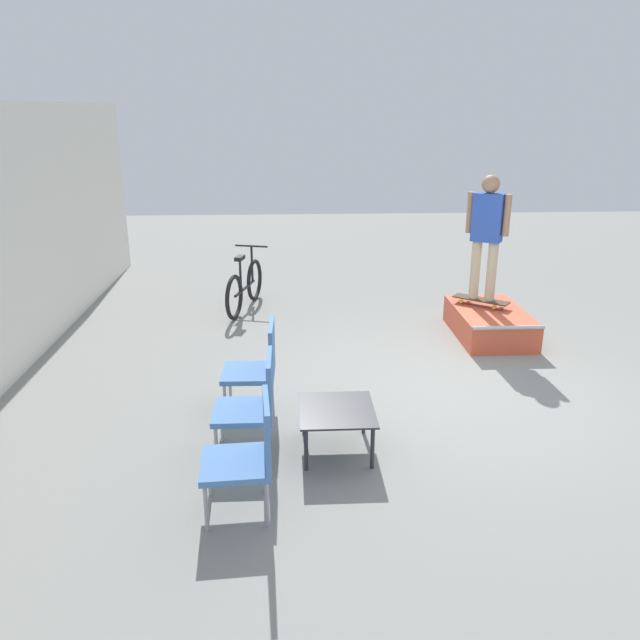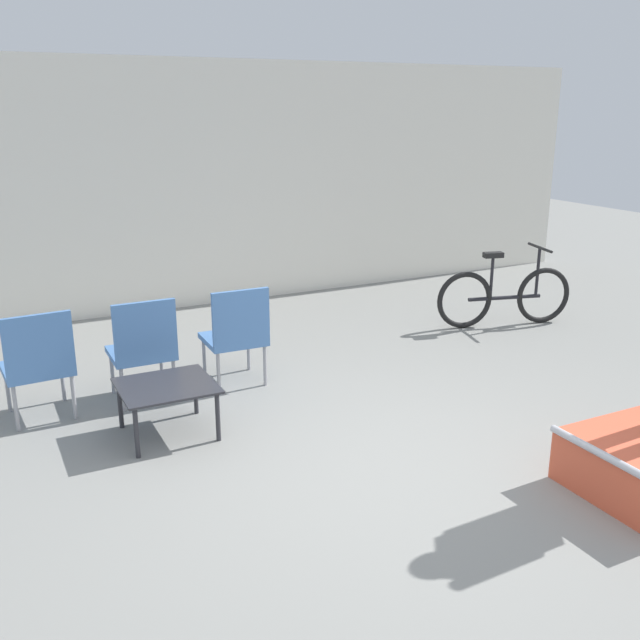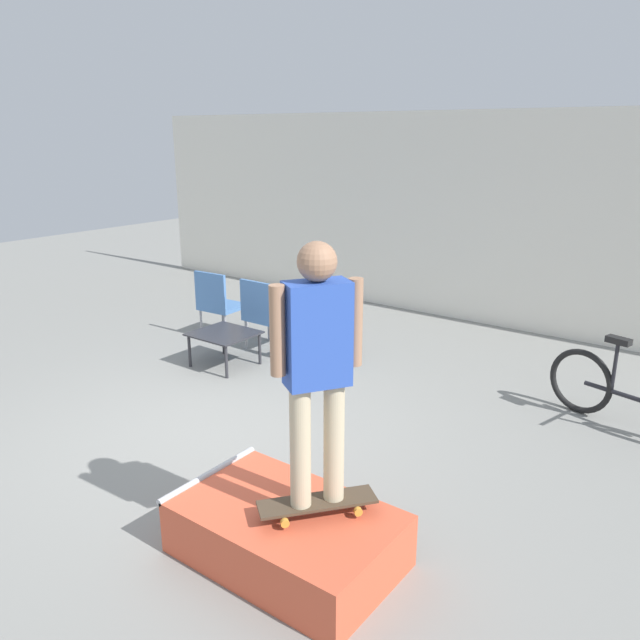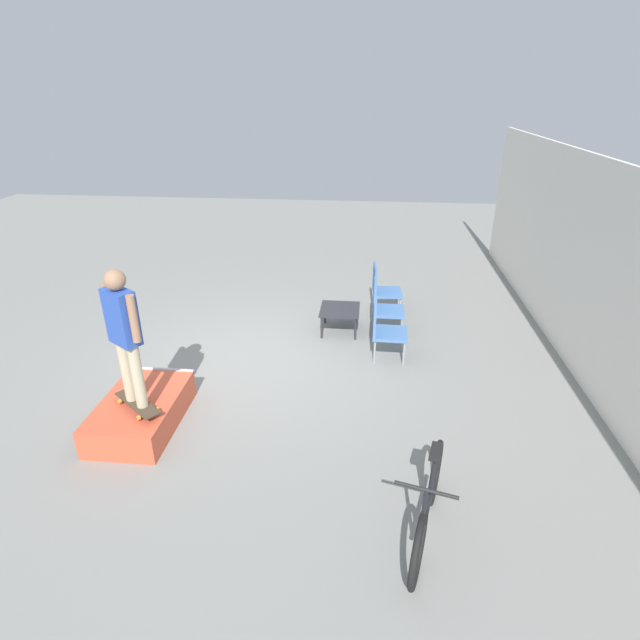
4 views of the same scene
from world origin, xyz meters
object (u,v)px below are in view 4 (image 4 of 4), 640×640
(skateboard_on_ramp, at_px, (138,403))
(bicycle, at_px, (428,506))
(patio_chair_left, at_px, (382,287))
(skate_ramp_box, at_px, (141,412))
(coffee_table, at_px, (340,312))
(patio_chair_right, at_px, (384,327))
(patio_chair_center, at_px, (383,306))
(person_skater, at_px, (124,329))

(skateboard_on_ramp, relative_size, bicycle, 0.45)
(bicycle, bearing_deg, patio_chair_left, -161.49)
(skate_ramp_box, xyz_separation_m, bicycle, (1.38, 3.36, 0.17))
(skateboard_on_ramp, xyz_separation_m, coffee_table, (-3.06, 2.21, -0.09))
(patio_chair_right, bearing_deg, coffee_table, 42.14)
(patio_chair_left, bearing_deg, skate_ramp_box, 137.15)
(patio_chair_left, distance_m, patio_chair_right, 1.68)
(skate_ramp_box, xyz_separation_m, patio_chair_center, (-2.87, 3.01, 0.32))
(person_skater, distance_m, coffee_table, 3.93)
(patio_chair_left, xyz_separation_m, patio_chair_center, (0.84, -0.00, 0.00))
(person_skater, distance_m, patio_chair_right, 3.80)
(coffee_table, bearing_deg, skateboard_on_ramp, -35.77)
(person_skater, distance_m, patio_chair_left, 4.97)
(skate_ramp_box, bearing_deg, person_skater, 22.76)
(person_skater, relative_size, patio_chair_right, 1.79)
(skateboard_on_ramp, bearing_deg, coffee_table, 92.65)
(skateboard_on_ramp, xyz_separation_m, patio_chair_right, (-2.22, 2.93, 0.05))
(skateboard_on_ramp, distance_m, patio_chair_center, 4.24)
(skateboard_on_ramp, height_order, patio_chair_right, patio_chair_right)
(skate_ramp_box, bearing_deg, patio_chair_right, 123.94)
(patio_chair_center, bearing_deg, bicycle, -175.07)
(bicycle, bearing_deg, person_skater, -95.21)
(skateboard_on_ramp, relative_size, coffee_table, 1.00)
(skate_ramp_box, bearing_deg, patio_chair_center, 133.60)
(patio_chair_center, bearing_deg, patio_chair_right, -179.74)
(person_skater, bearing_deg, patio_chair_center, 79.03)
(skateboard_on_ramp, height_order, person_skater, person_skater)
(person_skater, bearing_deg, patio_chair_right, 69.93)
(coffee_table, relative_size, bicycle, 0.45)
(coffee_table, bearing_deg, person_skater, -35.77)
(skateboard_on_ramp, distance_m, patio_chair_left, 4.88)
(skate_ramp_box, relative_size, person_skater, 0.88)
(patio_chair_left, relative_size, patio_chair_right, 1.00)
(skateboard_on_ramp, distance_m, person_skater, 0.98)
(patio_chair_center, distance_m, patio_chair_right, 0.84)
(patio_chair_center, height_order, patio_chair_right, same)
(person_skater, xyz_separation_m, patio_chair_center, (-3.06, 2.93, -0.93))
(coffee_table, bearing_deg, patio_chair_right, 40.80)
(skateboard_on_ramp, xyz_separation_m, patio_chair_center, (-3.06, 2.93, 0.05))
(skate_ramp_box, distance_m, patio_chair_center, 4.18)
(coffee_table, bearing_deg, patio_chair_center, 90.04)
(patio_chair_right, relative_size, bicycle, 0.58)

